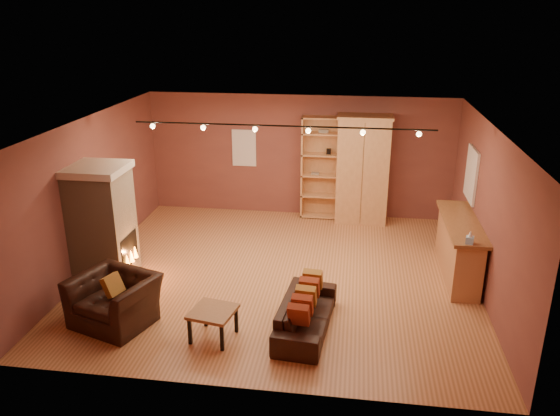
% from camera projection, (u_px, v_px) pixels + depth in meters
% --- Properties ---
extents(floor, '(7.00, 7.00, 0.00)m').
position_uv_depth(floor, '(280.00, 274.00, 10.05)').
color(floor, '#A6653B').
rests_on(floor, ground).
extents(ceiling, '(7.00, 7.00, 0.00)m').
position_uv_depth(ceiling, '(280.00, 124.00, 9.08)').
color(ceiling, brown).
rests_on(ceiling, back_wall).
extents(back_wall, '(7.00, 0.02, 2.80)m').
position_uv_depth(back_wall, '(300.00, 156.00, 12.58)').
color(back_wall, brown).
rests_on(back_wall, floor).
extents(left_wall, '(0.02, 6.50, 2.80)m').
position_uv_depth(left_wall, '(92.00, 194.00, 10.03)').
color(left_wall, brown).
rests_on(left_wall, floor).
extents(right_wall, '(0.02, 6.50, 2.80)m').
position_uv_depth(right_wall, '(487.00, 212.00, 9.10)').
color(right_wall, brown).
rests_on(right_wall, floor).
extents(fireplace, '(1.01, 0.98, 2.12)m').
position_uv_depth(fireplace, '(103.00, 224.00, 9.52)').
color(fireplace, tan).
rests_on(fireplace, floor).
extents(back_window, '(0.56, 0.04, 0.86)m').
position_uv_depth(back_window, '(244.00, 148.00, 12.69)').
color(back_window, white).
rests_on(back_window, back_wall).
extents(bookcase, '(0.97, 0.38, 2.36)m').
position_uv_depth(bookcase, '(323.00, 167.00, 12.47)').
color(bookcase, tan).
rests_on(bookcase, floor).
extents(armoire, '(1.20, 0.68, 2.44)m').
position_uv_depth(armoire, '(362.00, 169.00, 12.16)').
color(armoire, tan).
rests_on(armoire, floor).
extents(bar_counter, '(0.60, 2.22, 1.06)m').
position_uv_depth(bar_counter, '(459.00, 248.00, 9.83)').
color(bar_counter, tan).
rests_on(bar_counter, floor).
extents(tissue_box, '(0.16, 0.16, 0.23)m').
position_uv_depth(tissue_box, '(470.00, 238.00, 8.70)').
color(tissue_box, '#96C8F0').
rests_on(tissue_box, bar_counter).
extents(right_window, '(0.05, 0.90, 1.00)m').
position_uv_depth(right_window, '(471.00, 174.00, 10.32)').
color(right_window, white).
rests_on(right_window, right_wall).
extents(loveseat, '(0.69, 1.82, 0.75)m').
position_uv_depth(loveseat, '(306.00, 308.00, 8.21)').
color(loveseat, black).
rests_on(loveseat, floor).
extents(armchair, '(1.37, 1.11, 1.03)m').
position_uv_depth(armchair, '(114.00, 292.00, 8.34)').
color(armchair, black).
rests_on(armchair, floor).
extents(coffee_table, '(0.72, 0.72, 0.46)m').
position_uv_depth(coffee_table, '(213.00, 314.00, 7.98)').
color(coffee_table, '#966036').
rests_on(coffee_table, floor).
extents(track_rail, '(5.20, 0.09, 0.13)m').
position_uv_depth(track_rail, '(281.00, 128.00, 9.31)').
color(track_rail, black).
rests_on(track_rail, ceiling).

